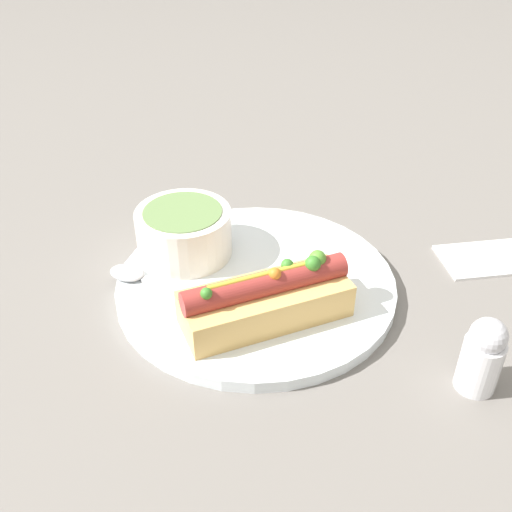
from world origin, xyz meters
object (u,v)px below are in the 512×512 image
object	(u,v)px
spoon	(153,280)
soup_bowl	(184,230)
hot_dog	(266,298)
salt_shaker	(483,355)

from	to	relation	value
spoon	soup_bowl	bearing A→B (deg)	-94.07
hot_dog	soup_bowl	size ratio (longest dim) A/B	1.56
salt_shaker	spoon	bearing A→B (deg)	134.64
hot_dog	spoon	xyz separation A→B (m)	(-0.08, 0.09, -0.02)
hot_dog	soup_bowl	world-z (taller)	hot_dog
hot_dog	salt_shaker	world-z (taller)	same
hot_dog	spoon	world-z (taller)	hot_dog
hot_dog	spoon	size ratio (longest dim) A/B	1.13
soup_bowl	salt_shaker	size ratio (longest dim) A/B	1.39
soup_bowl	spoon	world-z (taller)	soup_bowl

